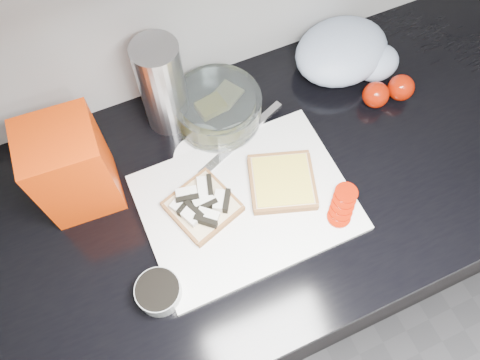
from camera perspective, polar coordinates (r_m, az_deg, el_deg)
name	(u,v)px	position (r m, az deg, el deg)	size (l,w,h in m)	color
base_cabinet	(272,245)	(1.39, 3.88, -7.92)	(3.50, 0.60, 0.86)	black
countertop	(285,174)	(0.98, 5.47, 0.72)	(3.50, 0.64, 0.04)	black
cutting_board	(246,203)	(0.92, 0.77, -2.76)	(0.40, 0.30, 0.01)	silver
bread_left	(202,206)	(0.90, -4.68, -3.12)	(0.15, 0.15, 0.04)	beige
bread_right	(282,182)	(0.93, 5.14, -0.24)	(0.17, 0.17, 0.02)	beige
tomato_slices	(343,205)	(0.92, 12.39, -2.96)	(0.09, 0.09, 0.02)	#951503
knife	(251,129)	(0.99, 1.40, 6.22)	(0.23, 0.11, 0.01)	silver
seed_tub	(159,292)	(0.86, -9.89, -13.27)	(0.08, 0.08, 0.04)	#999E9E
tub_lid	(200,158)	(0.97, -4.95, 2.73)	(0.11, 0.11, 0.01)	white
glass_bowl	(218,110)	(0.99, -2.73, 8.57)	(0.18, 0.18, 0.08)	silver
bread_bag	(72,168)	(0.90, -19.81, 1.37)	(0.13, 0.12, 0.21)	#F43704
steel_canister	(162,87)	(0.95, -9.44, 11.14)	(0.09, 0.09, 0.22)	#A6A5AA
grocery_bag	(346,53)	(1.11, 12.85, 14.90)	(0.25, 0.21, 0.10)	#AAB9D2
whole_tomatoes	(388,91)	(1.08, 17.65, 10.27)	(0.12, 0.06, 0.06)	#951503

